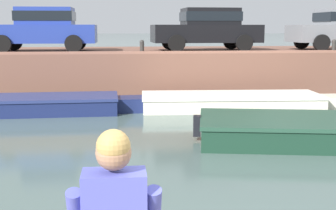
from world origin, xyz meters
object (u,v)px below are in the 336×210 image
object	(u,v)px
car_centre_black	(207,27)
mooring_bollard_mid	(142,46)
boat_moored_central_cream	(239,102)
car_left_inner_blue	(43,27)
mooring_bollard_east	(334,45)
boat_moored_west_navy	(43,105)

from	to	relation	value
car_centre_black	mooring_bollard_mid	xyz separation A→B (m)	(-2.51, -1.79, -0.61)
car_centre_black	mooring_bollard_mid	world-z (taller)	car_centre_black
boat_moored_central_cream	mooring_bollard_mid	xyz separation A→B (m)	(-2.81, 1.89, 1.59)
car_left_inner_blue	mooring_bollard_mid	world-z (taller)	car_left_inner_blue
boat_moored_central_cream	mooring_bollard_east	distance (m)	4.51
mooring_bollard_east	boat_moored_west_navy	bearing A→B (deg)	-168.72
car_left_inner_blue	mooring_bollard_mid	bearing A→B (deg)	-27.70
boat_moored_west_navy	mooring_bollard_east	distance (m)	9.85
boat_moored_central_cream	car_centre_black	size ratio (longest dim) A/B	1.60
boat_moored_west_navy	boat_moored_central_cream	size ratio (longest dim) A/B	0.88
car_centre_black	mooring_bollard_mid	distance (m)	3.14
boat_moored_west_navy	mooring_bollard_mid	distance (m)	3.85
boat_moored_west_navy	car_left_inner_blue	world-z (taller)	car_left_inner_blue
mooring_bollard_mid	mooring_bollard_east	distance (m)	6.58
mooring_bollard_east	car_left_inner_blue	bearing A→B (deg)	169.86
mooring_bollard_mid	car_left_inner_blue	bearing A→B (deg)	152.30
car_left_inner_blue	mooring_bollard_east	bearing A→B (deg)	-10.14
boat_moored_west_navy	car_centre_black	distance (m)	6.95
boat_moored_central_cream	car_centre_black	world-z (taller)	car_centre_black
car_left_inner_blue	mooring_bollard_east	distance (m)	10.16
boat_moored_west_navy	car_centre_black	bearing A→B (deg)	34.02
car_centre_black	boat_moored_west_navy	bearing A→B (deg)	-145.98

